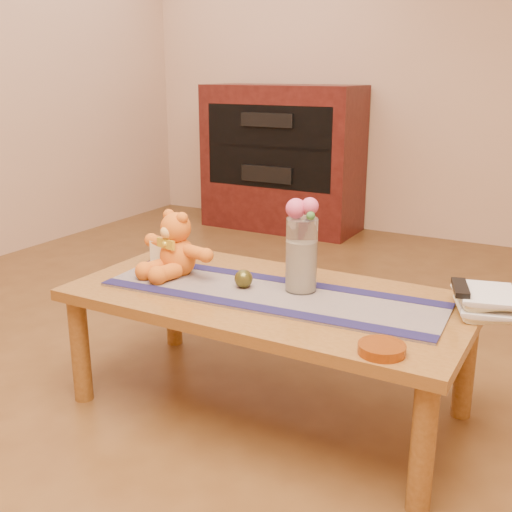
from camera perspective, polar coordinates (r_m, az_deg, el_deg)
The scene contains 32 objects.
floor at distance 2.38m, azimuth 1.08°, elevation -13.69°, with size 5.50×5.50×0.00m, color #573618.
wall_back at distance 4.66m, azimuth 18.17°, elevation 17.77°, with size 5.50×5.50×0.00m, color tan.
coffee_table_top at distance 2.19m, azimuth 1.15°, elevation -3.95°, with size 1.40×0.70×0.04m, color brown.
table_leg_fl at distance 2.42m, azimuth -15.90°, elevation -8.29°, with size 0.07×0.07×0.41m, color brown.
table_leg_fr at distance 1.85m, azimuth 15.11°, elevation -16.65°, with size 0.07×0.07×0.41m, color brown.
table_leg_bl at distance 2.82m, azimuth -7.63°, elevation -4.13°, with size 0.07×0.07×0.41m, color brown.
table_leg_br at distance 2.35m, azimuth 18.74°, elevation -9.39°, with size 0.07×0.07×0.41m, color brown.
persian_runner at distance 2.16m, azimuth 1.30°, elevation -3.53°, with size 1.20×0.35×0.01m, color #191844.
runner_border_near at distance 2.04m, azimuth -0.39°, elevation -4.67°, with size 1.20×0.06×0.00m, color #181540.
runner_border_far at distance 2.29m, azimuth 2.81°, elevation -2.27°, with size 1.20×0.06×0.00m, color #181540.
teddy_bear at distance 2.36m, azimuth -7.25°, elevation 1.11°, with size 0.34×0.28×0.23m, color orange, non-canonical shape.
pillar_candle at distance 2.46m, azimuth -8.28°, elevation 0.25°, with size 0.09×0.09×0.11m, color #FFEEBB.
candle_wick at distance 2.45m, azimuth -8.34°, elevation 1.58°, with size 0.00×0.00×0.01m, color black.
glass_vase at distance 2.15m, azimuth 4.21°, elevation 0.09°, with size 0.11×0.11×0.26m, color silver.
potpourri_fill at distance 2.17m, azimuth 4.19°, elevation -0.89°, with size 0.09×0.09×0.18m, color beige.
rose_left at distance 2.11m, azimuth 3.70°, elevation 4.39°, with size 0.07×0.07×0.07m, color #CB4771.
rose_right at distance 2.10m, azimuth 4.99°, elevation 4.60°, with size 0.06×0.06×0.06m, color #CB4771.
blue_flower_back at distance 2.14m, azimuth 4.94°, elevation 4.35°, with size 0.04×0.04×0.04m, color #5453B4.
blue_flower_side at distance 2.15m, azimuth 3.80°, elevation 4.18°, with size 0.04×0.04×0.04m, color #5453B4.
leaf_sprig at distance 2.08m, azimuth 5.06°, elevation 3.71°, with size 0.03×0.03×0.03m, color #33662D.
bronze_ball at distance 2.21m, azimuth -1.16°, elevation -2.11°, with size 0.07×0.07×0.07m, color #484418.
book_bottom at distance 2.12m, azimuth 18.11°, elevation -4.60°, with size 0.17×0.22×0.02m, color #FBF3C1.
book_lower at distance 2.11m, azimuth 18.30°, elevation -4.17°, with size 0.16×0.22×0.02m, color #FBF3C1.
book_upper at distance 2.11m, azimuth 18.03°, elevation -3.61°, with size 0.17×0.22×0.02m, color #FBF3C1.
book_top at distance 2.10m, azimuth 18.36°, elevation -3.18°, with size 0.16×0.22×0.02m, color #FBF3C1.
tv_remote at distance 2.09m, azimuth 18.32°, elevation -2.80°, with size 0.04×0.16×0.02m, color black.
amber_dish at distance 1.77m, azimuth 11.51°, elevation -8.39°, with size 0.13×0.13×0.03m, color #BF5914.
media_cabinet at distance 4.85m, azimuth 2.45°, elevation 8.99°, with size 1.20×0.50×1.10m, color black.
cabinet_cavity at distance 4.63m, azimuth 1.13°, elevation 10.00°, with size 1.02×0.03×0.61m, color black.
cabinet_shelf at distance 4.70m, azimuth 1.63°, elevation 10.11°, with size 1.02×0.20×0.03m, color black.
stereo_upper at distance 4.70m, azimuth 1.76°, elevation 12.53°, with size 0.42×0.28×0.10m, color black.
stereo_lower at distance 4.75m, azimuth 1.72°, elevation 7.76°, with size 0.42×0.28×0.12m, color black.
Camera 1 is at (0.96, -1.81, 1.20)m, focal length 43.40 mm.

